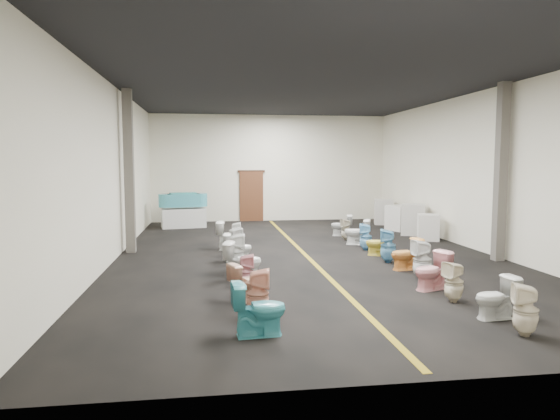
# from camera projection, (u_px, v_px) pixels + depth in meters

# --- Properties ---
(floor) EXTENTS (16.00, 16.00, 0.00)m
(floor) POSITION_uv_depth(u_px,v_px,m) (305.00, 254.00, 13.62)
(floor) COLOR black
(floor) RESTS_ON ground
(ceiling) EXTENTS (16.00, 16.00, 0.00)m
(ceiling) POSITION_uv_depth(u_px,v_px,m) (306.00, 87.00, 13.19)
(ceiling) COLOR black
(ceiling) RESTS_ON ground
(wall_back) EXTENTS (10.00, 0.00, 10.00)m
(wall_back) POSITION_uv_depth(u_px,v_px,m) (270.00, 168.00, 21.29)
(wall_back) COLOR silver
(wall_back) RESTS_ON ground
(wall_front) EXTENTS (10.00, 0.00, 10.00)m
(wall_front) POSITION_uv_depth(u_px,v_px,m) (441.00, 186.00, 5.52)
(wall_front) COLOR silver
(wall_front) RESTS_ON ground
(wall_left) EXTENTS (0.00, 16.00, 16.00)m
(wall_left) POSITION_uv_depth(u_px,v_px,m) (113.00, 172.00, 12.72)
(wall_left) COLOR silver
(wall_left) RESTS_ON ground
(wall_right) EXTENTS (0.00, 16.00, 16.00)m
(wall_right) POSITION_uv_depth(u_px,v_px,m) (479.00, 171.00, 14.10)
(wall_right) COLOR silver
(wall_right) RESTS_ON ground
(aisle_stripe) EXTENTS (0.12, 15.60, 0.01)m
(aisle_stripe) POSITION_uv_depth(u_px,v_px,m) (305.00, 254.00, 13.62)
(aisle_stripe) COLOR olive
(aisle_stripe) RESTS_ON floor
(back_door) EXTENTS (1.00, 0.10, 2.10)m
(back_door) POSITION_uv_depth(u_px,v_px,m) (251.00, 196.00, 21.24)
(back_door) COLOR #562D19
(back_door) RESTS_ON floor
(door_frame) EXTENTS (1.15, 0.08, 0.10)m
(door_frame) POSITION_uv_depth(u_px,v_px,m) (251.00, 171.00, 21.15)
(door_frame) COLOR #331C11
(door_frame) RESTS_ON back_door
(column_left) EXTENTS (0.25, 0.25, 4.50)m
(column_left) POSITION_uv_depth(u_px,v_px,m) (129.00, 172.00, 13.74)
(column_left) COLOR #59544C
(column_left) RESTS_ON floor
(column_right) EXTENTS (0.25, 0.25, 4.50)m
(column_right) POSITION_uv_depth(u_px,v_px,m) (501.00, 173.00, 12.59)
(column_right) COLOR #59544C
(column_right) RESTS_ON floor
(display_table) EXTENTS (1.75, 1.08, 0.73)m
(display_table) POSITION_uv_depth(u_px,v_px,m) (183.00, 218.00, 19.20)
(display_table) COLOR silver
(display_table) RESTS_ON floor
(bathtub) EXTENTS (1.84, 0.88, 0.55)m
(bathtub) POSITION_uv_depth(u_px,v_px,m) (183.00, 200.00, 19.13)
(bathtub) COLOR teal
(bathtub) RESTS_ON display_table
(appliance_crate_a) EXTENTS (0.83, 0.83, 0.84)m
(appliance_crate_a) POSITION_uv_depth(u_px,v_px,m) (428.00, 227.00, 16.04)
(appliance_crate_a) COLOR white
(appliance_crate_a) RESTS_ON floor
(appliance_crate_b) EXTENTS (1.02, 1.02, 1.06)m
(appliance_crate_b) POSITION_uv_depth(u_px,v_px,m) (413.00, 220.00, 17.22)
(appliance_crate_b) COLOR beige
(appliance_crate_b) RESTS_ON floor
(appliance_crate_c) EXTENTS (1.07, 1.07, 0.92)m
(appliance_crate_c) POSITION_uv_depth(u_px,v_px,m) (400.00, 218.00, 18.38)
(appliance_crate_c) COLOR silver
(appliance_crate_c) RESTS_ON floor
(appliance_crate_d) EXTENTS (0.87, 0.87, 1.01)m
(appliance_crate_d) POSITION_uv_depth(u_px,v_px,m) (383.00, 212.00, 20.17)
(appliance_crate_d) COLOR beige
(appliance_crate_d) RESTS_ON floor
(toilet_left_0) EXTENTS (0.81, 0.50, 0.79)m
(toilet_left_0) POSITION_uv_depth(u_px,v_px,m) (259.00, 309.00, 7.22)
(toilet_left_0) COLOR teal
(toilet_left_0) RESTS_ON floor
(toilet_left_1) EXTENTS (0.42, 0.41, 0.81)m
(toilet_left_1) POSITION_uv_depth(u_px,v_px,m) (258.00, 294.00, 8.01)
(toilet_left_1) COLOR #E8A186
(toilet_left_1) RESTS_ON floor
(toilet_left_2) EXTENTS (0.79, 0.63, 0.71)m
(toilet_left_2) POSITION_uv_depth(u_px,v_px,m) (248.00, 282.00, 9.01)
(toilet_left_2) COLOR #E1A88A
(toilet_left_2) RESTS_ON floor
(toilet_left_3) EXTENTS (0.34, 0.33, 0.70)m
(toilet_left_3) POSITION_uv_depth(u_px,v_px,m) (246.00, 272.00, 9.85)
(toilet_left_3) COLOR #D38B91
(toilet_left_3) RESTS_ON floor
(toilet_left_4) EXTENTS (0.89, 0.65, 0.81)m
(toilet_left_4) POSITION_uv_depth(u_px,v_px,m) (243.00, 261.00, 10.69)
(toilet_left_4) COLOR white
(toilet_left_4) RESTS_ON floor
(toilet_left_5) EXTENTS (0.40, 0.39, 0.86)m
(toilet_left_5) POSITION_uv_depth(u_px,v_px,m) (236.00, 252.00, 11.60)
(toilet_left_5) COLOR silver
(toilet_left_5) RESTS_ON floor
(toilet_left_6) EXTENTS (0.75, 0.49, 0.71)m
(toilet_left_6) POSITION_uv_depth(u_px,v_px,m) (238.00, 248.00, 12.61)
(toilet_left_6) COLOR white
(toilet_left_6) RESTS_ON floor
(toilet_left_7) EXTENTS (0.46, 0.46, 0.77)m
(toilet_left_7) POSITION_uv_depth(u_px,v_px,m) (235.00, 242.00, 13.36)
(toilet_left_7) COLOR silver
(toilet_left_7) RESTS_ON floor
(toilet_left_8) EXTENTS (0.88, 0.60, 0.82)m
(toilet_left_8) POSITION_uv_depth(u_px,v_px,m) (231.00, 236.00, 14.27)
(toilet_left_8) COLOR white
(toilet_left_8) RESTS_ON floor
(toilet_left_9) EXTENTS (0.35, 0.35, 0.68)m
(toilet_left_9) POSITION_uv_depth(u_px,v_px,m) (236.00, 233.00, 15.24)
(toilet_left_9) COLOR white
(toilet_left_9) RESTS_ON floor
(toilet_right_0) EXTENTS (0.45, 0.45, 0.77)m
(toilet_right_0) POSITION_uv_depth(u_px,v_px,m) (526.00, 310.00, 7.20)
(toilet_right_0) COLOR beige
(toilet_right_0) RESTS_ON floor
(toilet_right_1) EXTENTS (0.71, 0.45, 0.70)m
(toilet_right_1) POSITION_uv_depth(u_px,v_px,m) (496.00, 298.00, 7.99)
(toilet_right_1) COLOR silver
(toilet_right_1) RESTS_ON floor
(toilet_right_2) EXTENTS (0.42, 0.42, 0.74)m
(toilet_right_2) POSITION_uv_depth(u_px,v_px,m) (454.00, 282.00, 8.95)
(toilet_right_2) COLOR beige
(toilet_right_2) RESTS_ON floor
(toilet_right_3) EXTENTS (0.85, 0.65, 0.77)m
(toilet_right_3) POSITION_uv_depth(u_px,v_px,m) (432.00, 271.00, 9.81)
(toilet_right_3) COLOR pink
(toilet_right_3) RESTS_ON floor
(toilet_right_4) EXTENTS (0.41, 0.40, 0.86)m
(toilet_right_4) POSITION_uv_depth(u_px,v_px,m) (422.00, 260.00, 10.67)
(toilet_right_4) COLOR white
(toilet_right_4) RESTS_ON floor
(toilet_right_5) EXTENTS (0.78, 0.51, 0.74)m
(toilet_right_5) POSITION_uv_depth(u_px,v_px,m) (406.00, 254.00, 11.64)
(toilet_right_5) COLOR #EC9642
(toilet_right_5) RESTS_ON floor
(toilet_right_6) EXTENTS (0.49, 0.49, 0.85)m
(toilet_right_6) POSITION_uv_depth(u_px,v_px,m) (388.00, 246.00, 12.47)
(toilet_right_6) COLOR #66ABD2
(toilet_right_6) RESTS_ON floor
(toilet_right_7) EXTENTS (0.76, 0.61, 0.68)m
(toilet_right_7) POSITION_uv_depth(u_px,v_px,m) (378.00, 243.00, 13.42)
(toilet_right_7) COLOR yellow
(toilet_right_7) RESTS_ON floor
(toilet_right_8) EXTENTS (0.44, 0.44, 0.77)m
(toilet_right_8) POSITION_uv_depth(u_px,v_px,m) (366.00, 237.00, 14.22)
(toilet_right_8) COLOR #80C7F3
(toilet_right_8) RESTS_ON floor
(toilet_right_9) EXTENTS (0.88, 0.71, 0.79)m
(toilet_right_9) POSITION_uv_depth(u_px,v_px,m) (357.00, 232.00, 15.18)
(toilet_right_9) COLOR white
(toilet_right_9) RESTS_ON floor
(toilet_right_10) EXTENTS (0.34, 0.34, 0.70)m
(toilet_right_10) POSITION_uv_depth(u_px,v_px,m) (346.00, 229.00, 16.05)
(toilet_right_10) COLOR beige
(toilet_right_10) RESTS_ON floor
(toilet_right_11) EXTENTS (0.78, 0.55, 0.72)m
(toilet_right_11) POSITION_uv_depth(u_px,v_px,m) (341.00, 225.00, 17.00)
(toilet_right_11) COLOR silver
(toilet_right_11) RESTS_ON floor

